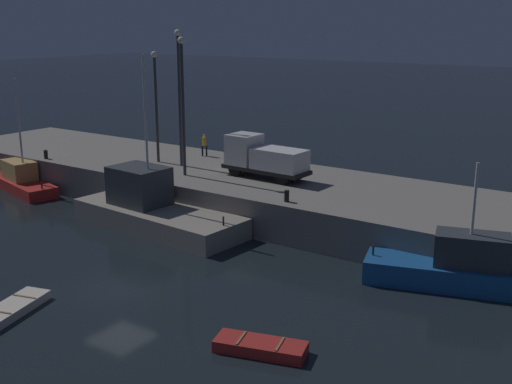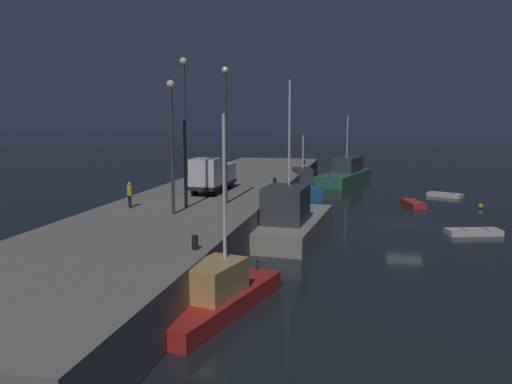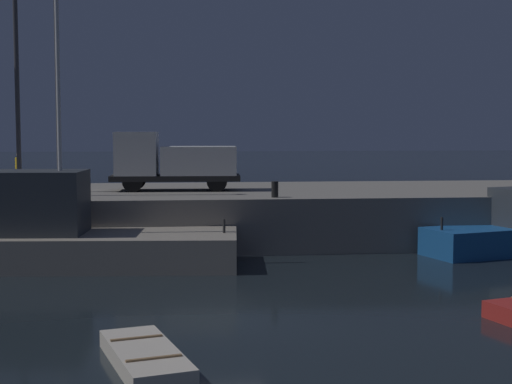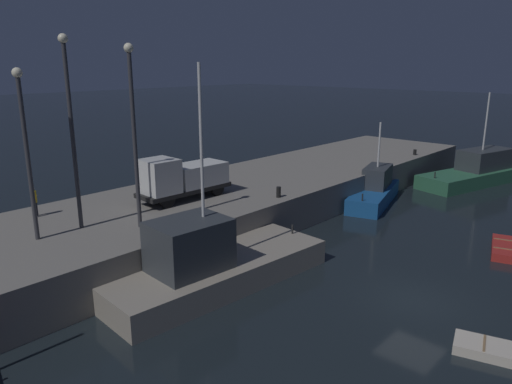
# 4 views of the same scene
# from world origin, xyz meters

# --- Properties ---
(ground_plane) EXTENTS (320.00, 320.00, 0.00)m
(ground_plane) POSITION_xyz_m (0.00, 0.00, 0.00)
(ground_plane) COLOR black
(pier_quay) EXTENTS (57.85, 9.95, 2.24)m
(pier_quay) POSITION_xyz_m (0.00, 14.20, 1.12)
(pier_quay) COLOR gray
(pier_quay) RESTS_ON ground
(fishing_boat_blue) EXTENTS (11.46, 4.64, 10.12)m
(fishing_boat_blue) POSITION_xyz_m (-5.03, 7.68, 1.09)
(fishing_boat_blue) COLOR gray
(fishing_boat_blue) RESTS_ON ground
(fishing_boat_white) EXTENTS (11.91, 6.11, 7.70)m
(fishing_boat_white) POSITION_xyz_m (24.03, 5.47, 1.05)
(fishing_boat_white) COLOR #2D6647
(fishing_boat_white) RESTS_ON ground
(fishing_boat_orange) EXTENTS (8.02, 4.35, 5.91)m
(fishing_boat_orange) POSITION_xyz_m (12.63, 9.00, 0.95)
(fishing_boat_orange) COLOR #195193
(fishing_boat_orange) RESTS_ON ground
(rowboat_white_mid) EXTENTS (2.19, 3.78, 0.42)m
(rowboat_white_mid) POSITION_xyz_m (-1.85, -4.28, 0.19)
(rowboat_white_mid) COLOR beige
(rowboat_white_mid) RESTS_ON ground
(dinghy_red_small) EXTENTS (3.62, 2.09, 0.49)m
(dinghy_red_small) POSITION_xyz_m (8.65, -1.14, 0.23)
(dinghy_red_small) COLOR #B22823
(dinghy_red_small) RESTS_ON ground
(lamp_post_west) EXTENTS (0.44, 0.44, 7.67)m
(lamp_post_west) POSITION_xyz_m (-10.18, 13.75, 6.74)
(lamp_post_west) COLOR #38383D
(lamp_post_west) RESTS_ON pier_quay
(lamp_post_east) EXTENTS (0.44, 0.44, 9.12)m
(lamp_post_east) POSITION_xyz_m (-8.02, 13.74, 7.49)
(lamp_post_east) COLOR #38383D
(lamp_post_east) RESTS_ON pier_quay
(lamp_post_central) EXTENTS (0.44, 0.44, 8.72)m
(lamp_post_central) POSITION_xyz_m (-5.98, 11.73, 7.28)
(lamp_post_central) COLOR #38383D
(lamp_post_central) RESTS_ON pier_quay
(utility_truck) EXTENTS (5.83, 2.13, 2.63)m
(utility_truck) POSITION_xyz_m (-1.40, 14.03, 3.54)
(utility_truck) COLOR black
(utility_truck) RESTS_ON pier_quay
(dockworker) EXTENTS (0.42, 0.42, 1.62)m
(dockworker) POSITION_xyz_m (-8.75, 17.16, 3.16)
(dockworker) COLOR black
(dockworker) RESTS_ON pier_quay
(bollard_central) EXTENTS (0.28, 0.28, 0.48)m
(bollard_central) POSITION_xyz_m (21.50, 10.08, 2.48)
(bollard_central) COLOR black
(bollard_central) RESTS_ON pier_quay
(bollard_east) EXTENTS (0.28, 0.28, 0.65)m
(bollard_east) POSITION_xyz_m (2.77, 10.10, 2.56)
(bollard_east) COLOR black
(bollard_east) RESTS_ON pier_quay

